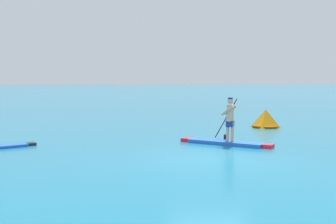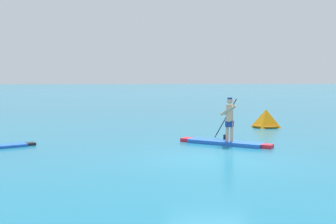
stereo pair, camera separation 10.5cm
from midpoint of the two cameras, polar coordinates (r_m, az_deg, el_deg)
ground at (r=12.78m, az=5.78°, el=-6.46°), size 440.00×440.00×0.00m
paddleboarder_mid_center at (r=15.60m, az=7.87°, el=-3.36°), size 3.10×2.56×1.77m
race_marker_buoy at (r=21.56m, az=13.21°, el=-1.02°), size 1.55×1.55×0.92m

